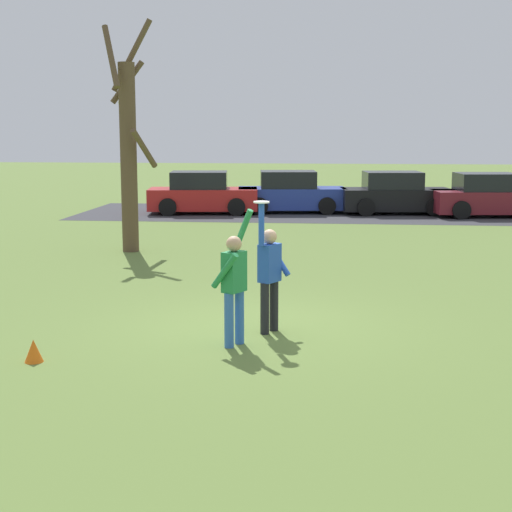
{
  "coord_description": "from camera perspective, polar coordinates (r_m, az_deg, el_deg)",
  "views": [
    {
      "loc": [
        1.29,
        -12.23,
        3.2
      ],
      "look_at": [
        0.03,
        -0.15,
        1.2
      ],
      "focal_mm": 54.52,
      "sensor_mm": 36.0,
      "label": 1
    }
  ],
  "objects": [
    {
      "name": "parked_car_black",
      "position": [
        30.0,
        10.16,
        4.47
      ],
      "size": [
        4.28,
        2.4,
        1.59
      ],
      "rotation": [
        0.0,
        0.0,
        0.12
      ],
      "color": "black",
      "rests_on": "ground_plane"
    },
    {
      "name": "person_defender",
      "position": [
        11.45,
        -1.62,
        -1.84
      ],
      "size": [
        0.61,
        0.66,
        2.04
      ],
      "rotation": [
        0.0,
        0.0,
        1.06
      ],
      "color": "#3366B7",
      "rests_on": "ground_plane"
    },
    {
      "name": "ground_plane",
      "position": [
        12.7,
        -0.08,
        -5.25
      ],
      "size": [
        120.0,
        120.0,
        0.0
      ],
      "primitive_type": "plane",
      "color": "olive"
    },
    {
      "name": "field_cone_orange",
      "position": [
        11.26,
        -16.0,
        -6.7
      ],
      "size": [
        0.26,
        0.26,
        0.32
      ],
      "primitive_type": "cone",
      "color": "orange",
      "rests_on": "ground_plane"
    },
    {
      "name": "parked_car_maroon",
      "position": [
        29.82,
        16.69,
        4.19
      ],
      "size": [
        4.28,
        2.4,
        1.59
      ],
      "rotation": [
        0.0,
        0.0,
        0.12
      ],
      "color": "maroon",
      "rests_on": "ground_plane"
    },
    {
      "name": "lamppost_by_lot",
      "position": [
        28.59,
        -9.72,
        7.98
      ],
      "size": [
        0.28,
        0.28,
        4.26
      ],
      "color": "#2D2D33",
      "rests_on": "ground_plane"
    },
    {
      "name": "parked_car_red",
      "position": [
        29.7,
        -3.97,
        4.54
      ],
      "size": [
        4.28,
        2.4,
        1.59
      ],
      "rotation": [
        0.0,
        0.0,
        0.12
      ],
      "color": "red",
      "rests_on": "ground_plane"
    },
    {
      "name": "frisbee_disc",
      "position": [
        11.86,
        0.4,
        3.98
      ],
      "size": [
        0.25,
        0.25,
        0.02
      ],
      "primitive_type": "cylinder",
      "color": "white",
      "rests_on": "person_catcher"
    },
    {
      "name": "bare_tree_tall",
      "position": [
        20.55,
        -9.34,
        7.85
      ],
      "size": [
        1.36,
        1.3,
        6.01
      ],
      "color": "brown",
      "rests_on": "ground_plane"
    },
    {
      "name": "parking_strip",
      "position": [
        29.71,
        6.59,
        3.1
      ],
      "size": [
        20.2,
        6.4,
        0.01
      ],
      "primitive_type": "cube",
      "color": "#38383D",
      "rests_on": "ground_plane"
    },
    {
      "name": "parked_car_blue",
      "position": [
        30.02,
        2.57,
        4.61
      ],
      "size": [
        4.28,
        2.4,
        1.59
      ],
      "rotation": [
        0.0,
        0.0,
        0.12
      ],
      "color": "#233893",
      "rests_on": "ground_plane"
    },
    {
      "name": "person_catcher",
      "position": [
        12.19,
        1.0,
        -1.14
      ],
      "size": [
        0.52,
        0.59,
        2.08
      ],
      "rotation": [
        0.0,
        0.0,
        -2.08
      ],
      "color": "black",
      "rests_on": "ground_plane"
    }
  ]
}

